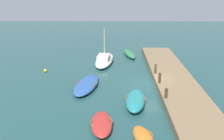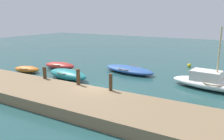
{
  "view_description": "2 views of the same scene",
  "coord_description": "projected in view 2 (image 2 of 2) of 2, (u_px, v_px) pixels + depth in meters",
  "views": [
    {
      "loc": [
        -21.19,
        3.28,
        9.46
      ],
      "look_at": [
        0.5,
        3.65,
        1.32
      ],
      "focal_mm": 36.74,
      "sensor_mm": 36.0,
      "label": 1
    },
    {
      "loc": [
        8.43,
        -12.65,
        5.08
      ],
      "look_at": [
        -0.84,
        2.99,
        0.88
      ],
      "focal_mm": 38.1,
      "sensor_mm": 36.0,
      "label": 2
    }
  ],
  "objects": [
    {
      "name": "dinghy_orange",
      "position": [
        27.0,
        69.0,
        21.57
      ],
      "size": [
        2.66,
        1.71,
        0.58
      ],
      "rotation": [
        0.0,
        0.0,
        0.24
      ],
      "color": "orange",
      "rests_on": "ground_plane"
    },
    {
      "name": "dock_platform",
      "position": [
        75.0,
        100.0,
        13.67
      ],
      "size": [
        23.71,
        3.94,
        0.64
      ],
      "primitive_type": "cube",
      "color": "#846B4C",
      "rests_on": "ground_plane"
    },
    {
      "name": "rowboat_teal",
      "position": [
        68.0,
        74.0,
        19.28
      ],
      "size": [
        4.18,
        2.15,
        0.8
      ],
      "rotation": [
        0.0,
        0.0,
        -0.14
      ],
      "color": "teal",
      "rests_on": "ground_plane"
    },
    {
      "name": "marker_buoy",
      "position": [
        189.0,
        65.0,
        23.8
      ],
      "size": [
        0.37,
        0.37,
        0.37
      ],
      "primitive_type": "sphere",
      "color": "yellow",
      "rests_on": "ground_plane"
    },
    {
      "name": "motorboat_blue",
      "position": [
        129.0,
        69.0,
        21.44
      ],
      "size": [
        5.35,
        2.85,
        0.59
      ],
      "rotation": [
        0.0,
        0.0,
        -0.18
      ],
      "color": "#2D569E",
      "rests_on": "ground_plane"
    },
    {
      "name": "mooring_post_mid_west",
      "position": [
        78.0,
        77.0,
        15.48
      ],
      "size": [
        0.25,
        0.25,
        1.03
      ],
      "primitive_type": "cylinder",
      "color": "#47331E",
      "rests_on": "dock_platform"
    },
    {
      "name": "rowboat_red",
      "position": [
        60.0,
        65.0,
        23.16
      ],
      "size": [
        3.37,
        1.74,
        0.62
      ],
      "rotation": [
        0.0,
        0.0,
        0.08
      ],
      "color": "#B72D28",
      "rests_on": "ground_plane"
    },
    {
      "name": "ground_plane",
      "position": [
        100.0,
        93.0,
        15.93
      ],
      "size": [
        84.0,
        84.0,
        0.0
      ],
      "primitive_type": "plane",
      "color": "#234C4C"
    },
    {
      "name": "mooring_post_mid_east",
      "position": [
        111.0,
        82.0,
        14.25
      ],
      "size": [
        0.22,
        0.22,
        1.04
      ],
      "primitive_type": "cylinder",
      "color": "#47331E",
      "rests_on": "dock_platform"
    },
    {
      "name": "sailboat_white",
      "position": [
        214.0,
        83.0,
        16.58
      ],
      "size": [
        6.35,
        2.77,
        4.35
      ],
      "rotation": [
        0.0,
        0.0,
        -0.12
      ],
      "color": "white",
      "rests_on": "ground_plane"
    },
    {
      "name": "mooring_post_west",
      "position": [
        45.0,
        73.0,
        17.02
      ],
      "size": [
        0.26,
        0.26,
        0.84
      ],
      "primitive_type": "cylinder",
      "color": "#47331E",
      "rests_on": "dock_platform"
    }
  ]
}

